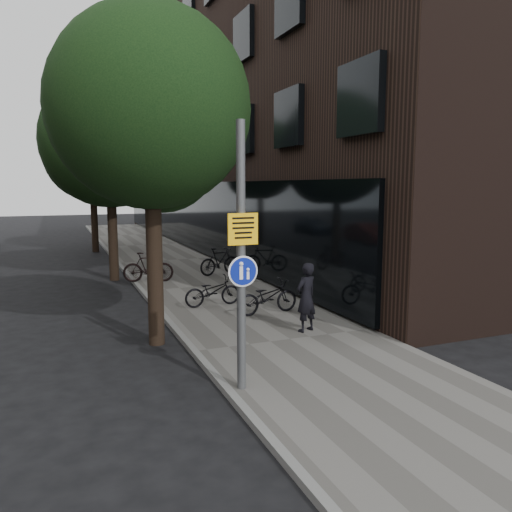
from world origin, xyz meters
TOP-DOWN VIEW (x-y plane):
  - ground at (0.00, 0.00)m, footprint 120.00×120.00m
  - sidewalk at (0.25, 10.00)m, footprint 4.50×60.00m
  - curb_edge at (-2.00, 10.00)m, footprint 0.15×60.00m
  - building_right_dark_brick at (8.50, 22.00)m, footprint 12.00×40.00m
  - street_tree_near at (-2.53, 4.64)m, footprint 4.40×4.40m
  - street_tree_mid at (-2.53, 13.14)m, footprint 5.00×5.00m
  - street_tree_far at (-2.53, 22.14)m, footprint 5.00×5.00m
  - signpost at (-1.77, 1.12)m, footprint 0.53×0.15m
  - pedestrian at (0.88, 3.76)m, footprint 0.71×0.59m
  - parked_bike_facade_near at (0.69, 5.64)m, footprint 1.86×0.80m
  - parked_bike_facade_far at (1.35, 11.96)m, footprint 1.88×0.99m
  - parked_bike_curb_near at (-0.46, 7.07)m, footprint 1.72×0.68m
  - parked_bike_curb_far at (-1.55, 11.52)m, footprint 1.89×0.95m

SIDE VIEW (x-z plane):
  - ground at x=0.00m, z-range 0.00..0.00m
  - sidewalk at x=0.25m, z-range 0.00..0.12m
  - curb_edge at x=-2.00m, z-range 0.00..0.13m
  - parked_bike_curb_near at x=-0.46m, z-range 0.12..1.01m
  - parked_bike_facade_near at x=0.69m, z-range 0.12..1.07m
  - parked_bike_facade_far at x=1.35m, z-range 0.12..1.21m
  - parked_bike_curb_far at x=-1.55m, z-range 0.12..1.21m
  - pedestrian at x=0.88m, z-range 0.12..1.80m
  - signpost at x=-1.77m, z-range 0.14..4.72m
  - street_tree_near at x=-2.53m, z-range 1.36..8.86m
  - street_tree_mid at x=-2.53m, z-range 1.21..9.01m
  - street_tree_far at x=-2.53m, z-range 1.21..9.01m
  - building_right_dark_brick at x=8.50m, z-range 0.00..18.00m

